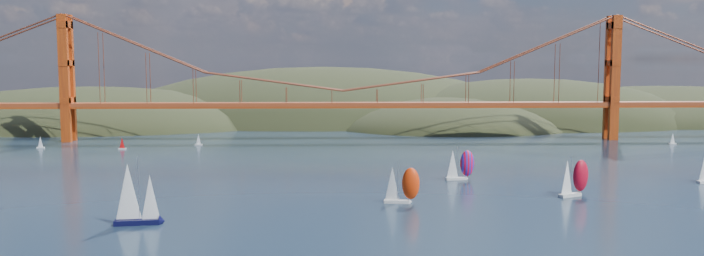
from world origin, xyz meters
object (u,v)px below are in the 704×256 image
at_px(sloop_navy, 135,195).
at_px(racer_rwb, 460,164).
at_px(racer_0, 401,184).
at_px(racer_1, 574,177).

height_order(sloop_navy, racer_rwb, sloop_navy).
xyz_separation_m(racer_0, racer_rwb, (20.91, 32.55, -0.10)).
xyz_separation_m(racer_0, racer_1, (46.11, 7.13, 0.26)).
xyz_separation_m(racer_1, racer_rwb, (-25.20, 25.42, -0.35)).
bearing_deg(sloop_navy, racer_0, 11.43).
bearing_deg(racer_1, racer_0, 162.72).
bearing_deg(racer_0, sloop_navy, -153.54).
bearing_deg(racer_0, racer_rwb, 65.10).
bearing_deg(racer_0, racer_1, 16.61).
height_order(racer_0, racer_1, racer_1).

